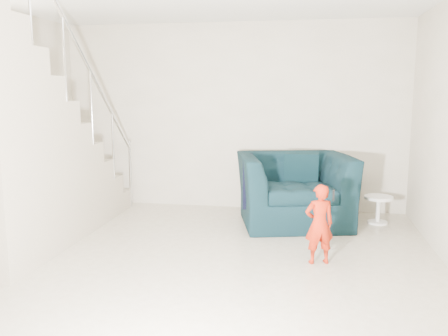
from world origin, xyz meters
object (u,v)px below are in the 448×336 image
(armchair, at_px, (294,189))
(toddler, at_px, (319,224))
(staircase, at_px, (21,163))
(side_table, at_px, (378,205))

(armchair, height_order, toddler, armchair)
(armchair, distance_m, toddler, 1.47)
(armchair, distance_m, staircase, 3.32)
(toddler, relative_size, side_table, 2.23)
(armchair, height_order, staircase, staircase)
(side_table, bearing_deg, armchair, -171.15)
(armchair, relative_size, side_table, 3.82)
(toddler, xyz_separation_m, staircase, (-3.23, -0.03, 0.54))
(toddler, bearing_deg, staircase, -17.19)
(staircase, bearing_deg, toddler, 0.50)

